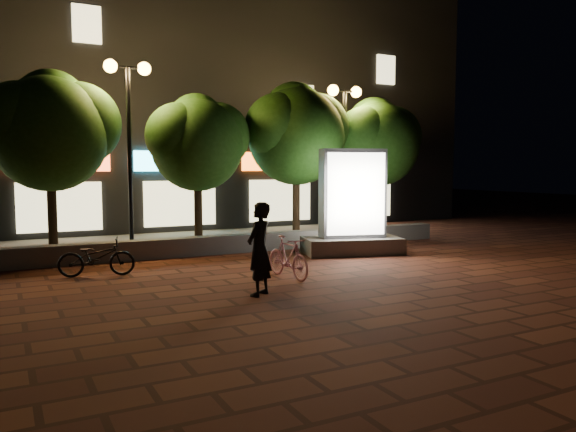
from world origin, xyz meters
TOP-DOWN VIEW (x-y plane):
  - ground at (0.00, 0.00)m, footprint 80.00×80.00m
  - retaining_wall at (0.00, 4.00)m, footprint 16.00×0.45m
  - sidewalk at (0.00, 6.50)m, footprint 16.00×5.00m
  - building_block at (-0.01, 12.99)m, footprint 28.00×8.12m
  - tree_left at (-3.45, 5.46)m, footprint 3.60×3.00m
  - tree_mid at (0.55, 5.46)m, footprint 3.24×2.70m
  - tree_right at (3.86, 5.46)m, footprint 3.72×3.10m
  - tree_far_right at (7.05, 5.46)m, footprint 3.48×2.90m
  - street_lamp_left at (-1.50, 5.20)m, footprint 1.26×0.36m
  - street_lamp_right at (5.50, 5.20)m, footprint 1.26×0.36m
  - ad_kiosk at (3.91, 2.34)m, footprint 2.92×1.99m
  - scooter_pink at (0.74, 0.06)m, footprint 0.58×1.55m
  - rider at (-0.47, -1.12)m, footprint 0.76×0.72m
  - scooter_parked at (-2.88, 2.17)m, footprint 1.69×0.91m

SIDE VIEW (x-z plane):
  - ground at x=0.00m, z-range 0.00..0.00m
  - sidewalk at x=0.00m, z-range 0.00..0.08m
  - retaining_wall at x=0.00m, z-range 0.00..0.50m
  - scooter_parked at x=-2.88m, z-range 0.00..0.84m
  - scooter_pink at x=0.74m, z-range 0.00..0.91m
  - rider at x=-0.47m, z-range 0.00..1.74m
  - ad_kiosk at x=3.91m, z-range -0.28..2.61m
  - tree_mid at x=0.55m, z-range 0.97..5.47m
  - tree_far_right at x=7.05m, z-range 0.99..5.75m
  - tree_left at x=-3.45m, z-range 1.00..5.89m
  - tree_right at x=3.86m, z-range 1.03..6.10m
  - street_lamp_right at x=5.50m, z-range 1.40..6.38m
  - street_lamp_left at x=-1.50m, z-range 1.44..6.62m
  - building_block at x=-0.01m, z-range -0.65..10.65m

